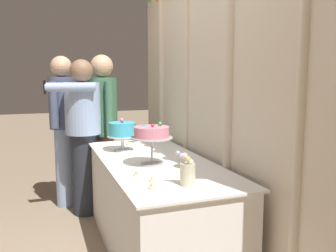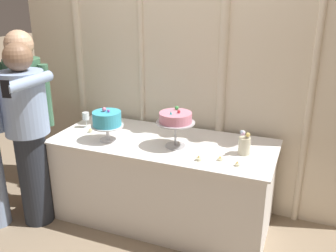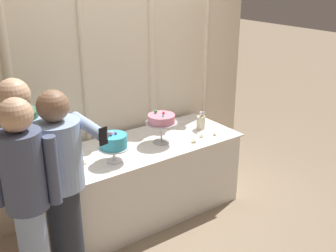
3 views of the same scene
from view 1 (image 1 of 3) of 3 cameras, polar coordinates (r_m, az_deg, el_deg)
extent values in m
cube|color=beige|center=(2.84, 6.65, 6.57)|extent=(3.24, 0.04, 2.67)
cylinder|color=beige|center=(3.82, -0.91, 6.95)|extent=(0.08, 0.08, 2.67)
cylinder|color=beige|center=(3.19, 3.08, 6.75)|extent=(0.05, 0.05, 2.67)
cylinder|color=beige|center=(2.50, 9.97, 6.34)|extent=(0.08, 0.08, 2.67)
cylinder|color=beige|center=(1.90, 20.99, 5.48)|extent=(0.06, 0.06, 2.67)
cube|color=white|center=(2.86, -2.09, -13.13)|extent=(1.81, 0.74, 0.74)
cube|color=white|center=(2.74, -2.13, -5.73)|extent=(1.86, 0.79, 0.01)
cylinder|color=silver|center=(3.11, -7.39, -3.92)|extent=(0.14, 0.14, 0.01)
cylinder|color=silver|center=(3.10, -7.41, -2.78)|extent=(0.03, 0.03, 0.11)
cylinder|color=silver|center=(3.08, -7.43, -1.65)|extent=(0.27, 0.27, 0.01)
cylinder|color=#3DB2D1|center=(3.07, -7.45, -0.50)|extent=(0.24, 0.24, 0.12)
sphere|color=purple|center=(3.04, -7.47, 0.75)|extent=(0.02, 0.02, 0.02)
sphere|color=pink|center=(3.09, -7.56, 0.96)|extent=(0.04, 0.04, 0.04)
cylinder|color=#B2B2B7|center=(2.59, -2.66, -6.23)|extent=(0.16, 0.16, 0.01)
cylinder|color=#B2B2B7|center=(2.57, -2.67, -4.08)|extent=(0.02, 0.02, 0.19)
cylinder|color=#B2B2B7|center=(2.55, -2.69, -1.93)|extent=(0.31, 0.31, 0.01)
cylinder|color=pink|center=(2.55, -2.69, -0.97)|extent=(0.26, 0.26, 0.08)
sphere|color=#DB333D|center=(2.51, -2.51, 0.09)|extent=(0.02, 0.02, 0.02)
sphere|color=green|center=(2.58, -1.32, 0.37)|extent=(0.03, 0.03, 0.03)
cone|color=#2DB2B7|center=(2.54, -3.99, 0.20)|extent=(0.02, 0.02, 0.03)
cylinder|color=silver|center=(3.48, -5.38, -2.67)|extent=(0.06, 0.06, 0.00)
cylinder|color=silver|center=(3.48, -5.39, -2.06)|extent=(0.01, 0.01, 0.07)
cylinder|color=silver|center=(3.47, -5.40, -0.92)|extent=(0.06, 0.06, 0.07)
cylinder|color=beige|center=(2.11, 3.22, -7.87)|extent=(0.09, 0.09, 0.13)
sphere|color=white|center=(2.09, 2.71, -4.86)|extent=(0.04, 0.04, 0.04)
sphere|color=white|center=(2.08, 3.69, -5.89)|extent=(0.04, 0.04, 0.04)
sphere|color=#E5C666|center=(2.06, 3.24, -5.41)|extent=(0.03, 0.03, 0.03)
sphere|color=#CC9EC6|center=(2.08, 2.15, -4.89)|extent=(0.03, 0.03, 0.03)
sphere|color=silver|center=(2.07, 1.61, -4.39)|extent=(0.03, 0.03, 0.03)
cylinder|color=beige|center=(3.36, -6.55, -2.93)|extent=(0.04, 0.04, 0.02)
sphere|color=#F9CC4C|center=(3.36, -6.56, -2.59)|extent=(0.01, 0.01, 0.01)
cylinder|color=beige|center=(2.31, -5.16, -7.93)|extent=(0.04, 0.04, 0.02)
sphere|color=#F9CC4C|center=(2.30, -5.16, -7.45)|extent=(0.01, 0.01, 0.01)
cylinder|color=beige|center=(2.19, -2.64, -8.85)|extent=(0.04, 0.04, 0.02)
sphere|color=#F9CC4C|center=(2.19, -2.64, -8.40)|extent=(0.01, 0.01, 0.01)
cylinder|color=beige|center=(2.05, -2.74, -9.99)|extent=(0.04, 0.04, 0.02)
sphere|color=#F9CC4C|center=(2.05, -2.74, -9.48)|extent=(0.01, 0.01, 0.01)
cylinder|color=#D6938E|center=(3.94, -10.33, -7.04)|extent=(0.26, 0.26, 0.78)
cylinder|color=#3D6B4C|center=(3.82, -10.58, 3.14)|extent=(0.36, 0.36, 0.62)
sphere|color=tan|center=(3.81, -10.75, 9.57)|extent=(0.24, 0.24, 0.24)
cube|color=maroon|center=(3.80, -12.67, 3.52)|extent=(0.04, 0.01, 0.39)
cylinder|color=#3D6B4C|center=(4.00, -11.51, 3.28)|extent=(0.08, 0.08, 0.54)
cylinder|color=#3D6B4C|center=(3.63, -9.56, 2.88)|extent=(0.08, 0.08, 0.54)
cylinder|color=#282D38|center=(3.72, -13.39, -7.59)|extent=(0.34, 0.34, 0.83)
cylinder|color=#93ADD6|center=(3.60, -13.74, 2.82)|extent=(0.47, 0.47, 0.51)
sphere|color=#846047|center=(3.59, -13.93, 8.73)|extent=(0.23, 0.23, 0.23)
cube|color=#334284|center=(3.58, -16.27, 3.12)|extent=(0.04, 0.02, 0.33)
cylinder|color=#93ADD6|center=(3.78, -15.57, 2.85)|extent=(0.08, 0.08, 0.45)
cylinder|color=#93ADD6|center=(3.38, -15.62, 6.14)|extent=(0.08, 0.45, 0.08)
cube|color=black|center=(3.37, -19.48, 5.97)|extent=(0.06, 0.02, 0.12)
cylinder|color=#93ADD6|center=(3.99, -16.39, -6.47)|extent=(0.28, 0.28, 0.86)
cylinder|color=#4C5675|center=(3.88, -16.79, 3.62)|extent=(0.39, 0.39, 0.55)
sphere|color=tan|center=(3.87, -17.02, 9.27)|extent=(0.22, 0.22, 0.22)
cube|color=#232328|center=(3.87, -18.71, 3.93)|extent=(0.04, 0.03, 0.35)
cylinder|color=#4C5675|center=(4.04, -15.59, 3.72)|extent=(0.08, 0.08, 0.48)
cylinder|color=#4C5675|center=(3.72, -18.10, 3.28)|extent=(0.08, 0.08, 0.48)
camera|label=2|loc=(2.40, -73.91, 15.48)|focal=39.82mm
camera|label=3|loc=(5.12, -47.91, 16.40)|focal=44.16mm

